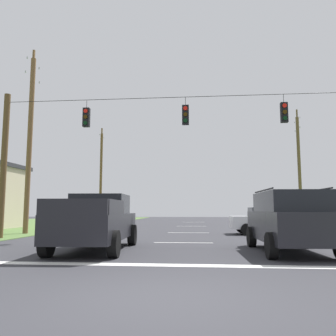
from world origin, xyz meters
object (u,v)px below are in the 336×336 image
pickup_truck (97,222)px  utility_pole_far_left (101,176)px  overhead_signal_span (183,155)px  distant_car_crossing_white (269,220)px  utility_pole_mid_left (30,139)px  suv_black (289,220)px  utility_pole_far_right (299,167)px

pickup_truck → utility_pole_far_left: bearing=106.1°
overhead_signal_span → utility_pole_far_left: (-9.37, 18.45, 0.84)m
distant_car_crossing_white → utility_pole_mid_left: utility_pole_mid_left is taller
overhead_signal_span → utility_pole_far_left: size_ratio=1.84×
overhead_signal_span → pickup_truck: bearing=-123.8°
suv_black → utility_pole_mid_left: size_ratio=0.44×
utility_pole_far_right → utility_pole_mid_left: bearing=-144.4°
suv_black → distant_car_crossing_white: suv_black is taller
overhead_signal_span → utility_pole_far_right: (10.12, 17.09, 1.41)m
distant_car_crossing_white → utility_pole_mid_left: bearing=-175.9°
suv_black → utility_pole_far_left: (-13.09, 22.79, 3.77)m
utility_pole_far_right → utility_pole_mid_left: 23.88m
utility_pole_far_left → overhead_signal_span: bearing=-63.1°
pickup_truck → overhead_signal_span: bearing=56.2°
pickup_truck → distant_car_crossing_white: size_ratio=1.26×
pickup_truck → utility_pole_far_left: (-6.53, 22.70, 3.86)m
pickup_truck → utility_pole_mid_left: size_ratio=0.49×
suv_black → utility_pole_far_left: size_ratio=0.49×
distant_car_crossing_white → utility_pole_mid_left: (-13.97, -1.00, 4.78)m
utility_pole_mid_left → utility_pole_far_left: 15.30m
pickup_truck → utility_pole_mid_left: (-6.45, 7.42, 4.60)m
utility_pole_mid_left → pickup_truck: bearing=-49.0°
overhead_signal_span → distant_car_crossing_white: size_ratio=4.17×
suv_black → utility_pole_far_right: utility_pole_far_right is taller
overhead_signal_span → pickup_truck: 5.93m
suv_black → utility_pole_mid_left: 15.68m
distant_car_crossing_white → utility_pole_far_left: 20.44m
suv_black → overhead_signal_span: bearing=130.6°
overhead_signal_span → suv_black: bearing=-49.4°
pickup_truck → suv_black: suv_black is taller
suv_black → utility_pole_far_left: bearing=119.9°
pickup_truck → utility_pole_far_left: size_ratio=0.56×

